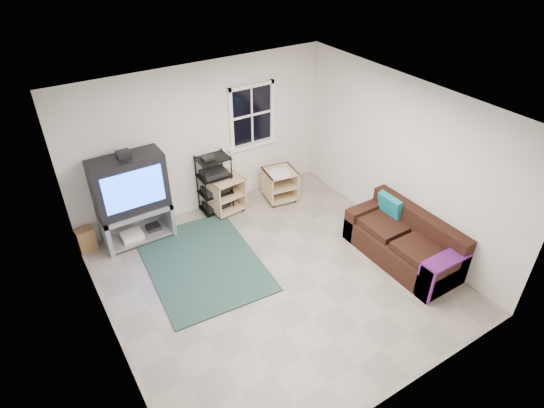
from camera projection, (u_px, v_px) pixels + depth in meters
room at (252, 119)px, 7.89m from camera, size 4.60×4.62×4.60m
tv_unit at (131, 193)px, 7.00m from camera, size 1.09×0.55×1.61m
av_rack at (215, 187)px, 7.92m from camera, size 0.54×0.39×1.09m
side_table_left at (223, 192)px, 8.03m from camera, size 0.61×0.61×0.65m
side_table_right at (279, 182)px, 8.31m from camera, size 0.61×0.61×0.62m
sofa at (404, 243)px, 6.91m from camera, size 0.81×1.82×0.83m
shag_rug at (203, 263)px, 6.96m from camera, size 1.75×2.30×0.03m
paper_bag at (86, 240)px, 7.15m from camera, size 0.29×0.21×0.38m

